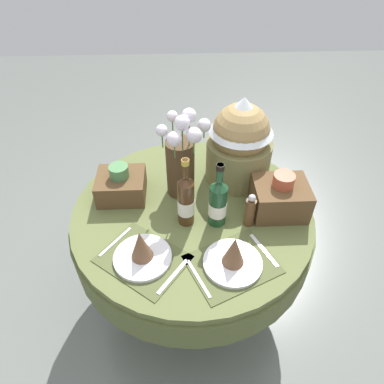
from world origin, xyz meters
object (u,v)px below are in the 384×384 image
at_px(place_setting_left, 142,252).
at_px(gift_tub_back_right, 240,138).
at_px(woven_basket_side_right, 280,197).
at_px(dining_table, 192,227).
at_px(wine_bottle_left, 186,200).
at_px(place_setting_right, 233,257).
at_px(pepper_mill, 250,211).
at_px(wine_bottle_right, 218,202).
at_px(woven_basket_side_left, 121,185).
at_px(flower_vase, 181,159).

height_order(place_setting_left, gift_tub_back_right, gift_tub_back_right).
bearing_deg(gift_tub_back_right, woven_basket_side_right, -58.89).
relative_size(dining_table, woven_basket_side_right, 4.72).
bearing_deg(wine_bottle_left, woven_basket_side_right, 7.09).
distance_m(place_setting_right, pepper_mill, 0.25).
relative_size(wine_bottle_right, woven_basket_side_left, 1.43).
bearing_deg(place_setting_left, place_setting_right, -6.81).
bearing_deg(wine_bottle_right, flower_vase, 126.21).
bearing_deg(woven_basket_side_right, place_setting_right, -129.72).
distance_m(place_setting_left, flower_vase, 0.47).
height_order(flower_vase, woven_basket_side_left, flower_vase).
bearing_deg(place_setting_left, flower_vase, 67.22).
bearing_deg(flower_vase, place_setting_left, -112.78).
relative_size(pepper_mill, gift_tub_back_right, 0.39).
relative_size(pepper_mill, woven_basket_side_right, 0.71).
distance_m(dining_table, pepper_mill, 0.34).
height_order(flower_vase, pepper_mill, flower_vase).
bearing_deg(flower_vase, place_setting_right, -66.74).
relative_size(pepper_mill, woven_basket_side_left, 0.77).
distance_m(wine_bottle_left, woven_basket_side_left, 0.37).
relative_size(place_setting_right, pepper_mill, 2.38).
relative_size(wine_bottle_left, pepper_mill, 1.99).
bearing_deg(gift_tub_back_right, flower_vase, -158.15).
bearing_deg(place_setting_right, dining_table, 114.15).
height_order(dining_table, place_setting_left, place_setting_left).
xyz_separation_m(place_setting_left, woven_basket_side_left, (-0.12, 0.40, 0.02)).
height_order(dining_table, wine_bottle_left, wine_bottle_left).
height_order(wine_bottle_left, woven_basket_side_left, wine_bottle_left).
height_order(flower_vase, wine_bottle_right, flower_vase).
distance_m(gift_tub_back_right, woven_basket_side_left, 0.62).
xyz_separation_m(wine_bottle_right, pepper_mill, (0.14, -0.02, -0.04)).
distance_m(place_setting_right, gift_tub_back_right, 0.60).
relative_size(place_setting_left, gift_tub_back_right, 0.95).
relative_size(wine_bottle_left, wine_bottle_right, 1.07).
distance_m(gift_tub_back_right, woven_basket_side_right, 0.34).
bearing_deg(flower_vase, wine_bottle_right, -53.79).
bearing_deg(wine_bottle_right, pepper_mill, -7.74).
height_order(place_setting_left, pepper_mill, pepper_mill).
height_order(place_setting_right, woven_basket_side_right, woven_basket_side_right).
distance_m(wine_bottle_left, wine_bottle_right, 0.14).
xyz_separation_m(place_setting_right, wine_bottle_left, (-0.18, 0.25, 0.08)).
distance_m(place_setting_left, woven_basket_side_right, 0.67).
relative_size(place_setting_left, woven_basket_side_right, 1.74).
relative_size(place_setting_left, place_setting_right, 1.03).
bearing_deg(pepper_mill, dining_table, 156.55).
xyz_separation_m(wine_bottle_right, woven_basket_side_right, (0.29, 0.06, -0.04)).
bearing_deg(place_setting_left, dining_table, 52.97).
height_order(place_setting_right, wine_bottle_right, wine_bottle_right).
bearing_deg(pepper_mill, place_setting_right, -114.55).
bearing_deg(wine_bottle_left, place_setting_right, -54.43).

